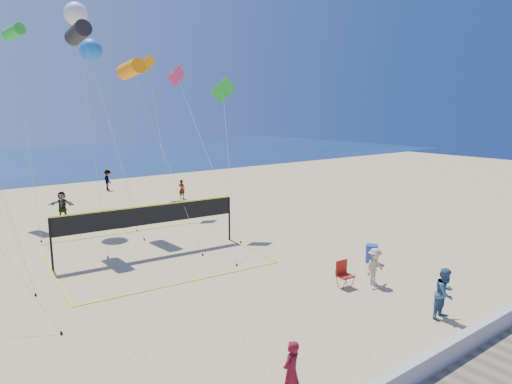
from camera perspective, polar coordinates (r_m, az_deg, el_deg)
ground at (r=14.46m, az=4.47°, el=-19.64°), size 120.00×120.00×0.00m
woman at (r=12.16m, az=4.42°, el=-21.50°), size 0.68×0.54×1.63m
bystander_a at (r=17.51m, az=22.54°, el=-11.62°), size 0.92×0.74×1.82m
bystander_b at (r=19.76m, az=14.62°, el=-9.01°), size 1.05×0.64×1.57m
far_person_1 at (r=32.93m, az=-23.08°, el=-1.52°), size 1.69×1.46×1.84m
far_person_2 at (r=37.65m, az=-9.26°, el=0.36°), size 0.60×0.68×1.55m
far_person_4 at (r=43.27m, az=-18.04°, el=1.45°), size 0.68×1.17×1.81m
camp_chair at (r=19.33m, az=10.88°, el=-9.81°), size 0.62×0.76×1.21m
trash_barrel at (r=22.55m, az=14.28°, el=-7.49°), size 0.73×0.73×0.88m
volleyball_net at (r=23.44m, az=-13.21°, el=-3.50°), size 10.11×9.97×2.50m
kite_1 at (r=27.05m, az=-21.35°, el=18.01°), size 1.05×5.29×11.73m
kite_2 at (r=28.51m, az=-15.35°, el=14.60°), size 1.04×8.43×10.11m
kite_4 at (r=26.91m, az=-4.08°, el=11.54°), size 4.22×6.36×9.09m
kite_5 at (r=32.54m, az=-9.45°, el=12.99°), size 2.35×9.98×10.25m
kite_6 at (r=32.36m, az=-21.59°, el=19.97°), size 1.67×8.09×13.73m
kite_7 at (r=34.69m, az=-19.95°, el=16.32°), size 1.88×8.39×11.95m
kite_8 at (r=35.00m, az=-28.05°, el=17.22°), size 1.66×8.77×12.64m
kite_9 at (r=40.46m, az=-13.18°, el=14.39°), size 2.63×7.28×11.81m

